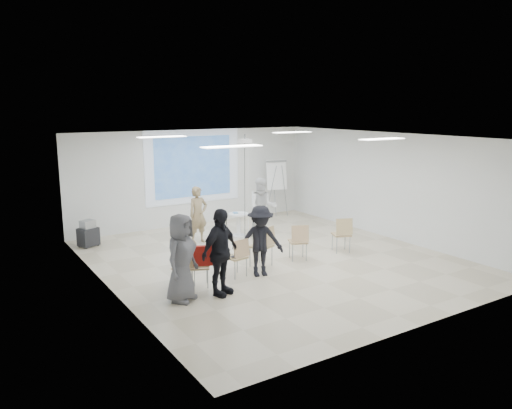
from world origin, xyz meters
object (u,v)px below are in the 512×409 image
chair_right_far (342,232)px  flipchart_easel (277,176)px  chair_left_mid (200,264)px  audience_left (220,246)px  chair_center (264,243)px  av_cart (88,234)px  chair_right_inner (299,239)px  audience_mid (260,236)px  audience_outer (181,253)px  player_right (262,204)px  laptop (236,256)px  pedestal_table (239,223)px  chair_left_inner (238,255)px  player_left (198,211)px  chair_far_left (186,266)px

chair_right_far → flipchart_easel: size_ratio=0.48×
chair_left_mid → audience_left: audience_left is taller
chair_center → av_cart: (-3.04, 3.99, -0.25)m
chair_right_inner → chair_right_far: chair_right_far is taller
audience_mid → audience_outer: audience_outer is taller
chair_center → av_cart: bearing=107.8°
player_right → laptop: (-2.37, -2.55, -0.48)m
chair_right_far → av_cart: bearing=164.9°
chair_left_mid → laptop: 1.01m
audience_mid → pedestal_table: bearing=84.5°
chair_left_inner → chair_center: bearing=9.8°
player_left → chair_left_inner: player_left is taller
audience_mid → audience_left: bearing=-140.8°
pedestal_table → chair_center: (-0.90, -2.71, 0.18)m
chair_right_far → audience_left: size_ratio=0.46×
chair_left_mid → audience_mid: audience_mid is taller
pedestal_table → chair_right_far: 3.16m
player_left → chair_right_far: bearing=-53.1°
pedestal_table → av_cart: size_ratio=1.00×
pedestal_table → audience_mid: audience_mid is taller
player_left → audience_left: (-1.34, -3.76, 0.12)m
player_left → player_right: 1.89m
audience_left → audience_outer: size_ratio=1.04×
chair_left_mid → chair_right_far: size_ratio=0.91×
chair_left_mid → chair_right_far: bearing=27.2°
chair_far_left → flipchart_easel: 7.13m
chair_right_far → flipchart_easel: flipchart_easel is taller
player_left → chair_right_inner: player_left is taller
pedestal_table → chair_right_inner: (0.10, -2.74, 0.14)m
player_right → audience_left: audience_left is taller
pedestal_table → av_cart: 4.14m
chair_far_left → chair_center: bearing=-13.4°
player_right → laptop: bearing=-104.0°
chair_center → audience_outer: size_ratio=0.50×
chair_far_left → laptop: (1.23, 0.09, -0.01)m
chair_left_inner → player_right: bearing=39.7°
chair_left_mid → chair_left_inner: (1.00, 0.12, 0.02)m
pedestal_table → chair_center: size_ratio=0.73×
audience_left → chair_left_mid: bearing=81.9°
player_right → flipchart_easel: bearing=75.5°
player_left → chair_right_inner: 3.12m
chair_center → laptop: chair_center is taller
chair_right_inner → player_right: bearing=101.7°
chair_far_left → player_right: bearing=15.1°
chair_left_mid → audience_mid: 1.52m
chair_right_inner → chair_left_inner: bearing=-148.7°
audience_left → audience_outer: (-0.77, 0.13, -0.04)m
laptop → audience_left: audience_left is taller
chair_center → chair_right_inner: (1.00, -0.03, -0.04)m
chair_center → chair_right_far: chair_center is taller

